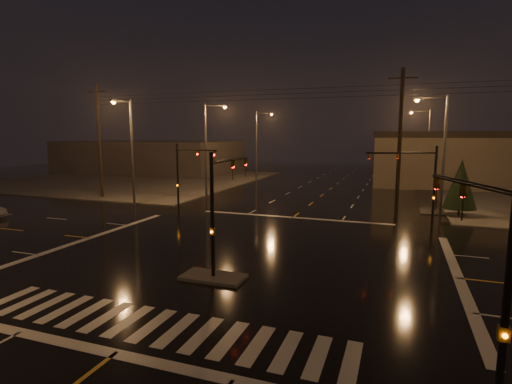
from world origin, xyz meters
TOP-DOWN VIEW (x-y plane):
  - ground at (0.00, 0.00)m, footprint 140.00×140.00m
  - sidewalk_nw at (-30.00, 30.00)m, footprint 36.00×36.00m
  - median_island at (0.00, -4.00)m, footprint 3.00×1.60m
  - crosswalk at (0.00, -9.00)m, footprint 15.00×2.60m
  - stop_bar_near at (0.00, -11.00)m, footprint 16.00×0.50m
  - stop_bar_far at (0.00, 11.00)m, footprint 16.00×0.50m
  - commercial_block at (-35.00, 42.00)m, footprint 30.00×18.00m
  - signal_mast_median at (0.00, -3.07)m, footprint 0.25×4.59m
  - signal_mast_ne at (9.50, 10.14)m, footprint 4.84×1.86m
  - signal_mast_nw at (-9.50, 10.14)m, footprint 4.84×1.86m
  - signal_mast_se at (10.23, -9.75)m, footprint 1.55×3.87m
  - streetlight_1 at (-11.18, 18.00)m, footprint 2.77×0.32m
  - streetlight_2 at (-11.18, 34.00)m, footprint 2.77×0.32m
  - streetlight_3 at (11.18, 16.00)m, footprint 2.77×0.32m
  - streetlight_4 at (11.18, 36.00)m, footprint 2.77×0.32m
  - streetlight_5 at (-16.00, 11.18)m, footprint 0.32×2.77m
  - utility_pole_0 at (-22.00, 14.00)m, footprint 2.20×0.32m
  - utility_pole_1 at (8.00, 14.00)m, footprint 2.20×0.32m
  - conifer_0 at (12.91, 16.00)m, footprint 2.62×2.62m

SIDE VIEW (x-z plane):
  - ground at x=0.00m, z-range 0.00..0.00m
  - crosswalk at x=0.00m, z-range 0.00..0.01m
  - stop_bar_near at x=0.00m, z-range 0.00..0.01m
  - stop_bar_far at x=0.00m, z-range 0.00..0.01m
  - sidewalk_nw at x=-30.00m, z-range 0.00..0.12m
  - median_island at x=0.00m, z-range 0.00..0.15m
  - conifer_0 at x=12.91m, z-range 0.35..5.14m
  - commercial_block at x=-35.00m, z-range 0.00..5.60m
  - signal_mast_se at x=10.23m, z-range 0.71..6.71m
  - signal_mast_median at x=0.00m, z-range 0.75..6.75m
  - signal_mast_ne at x=9.50m, z-range 0.79..6.79m
  - signal_mast_nw at x=-9.50m, z-range 0.79..6.79m
  - streetlight_1 at x=-11.18m, z-range 0.80..10.80m
  - streetlight_2 at x=-11.18m, z-range 0.80..10.80m
  - streetlight_3 at x=11.18m, z-range 0.80..10.80m
  - streetlight_4 at x=11.18m, z-range 0.80..10.80m
  - streetlight_5 at x=-16.00m, z-range 0.80..10.80m
  - utility_pole_0 at x=-22.00m, z-range 0.13..12.13m
  - utility_pole_1 at x=8.00m, z-range 0.13..12.13m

